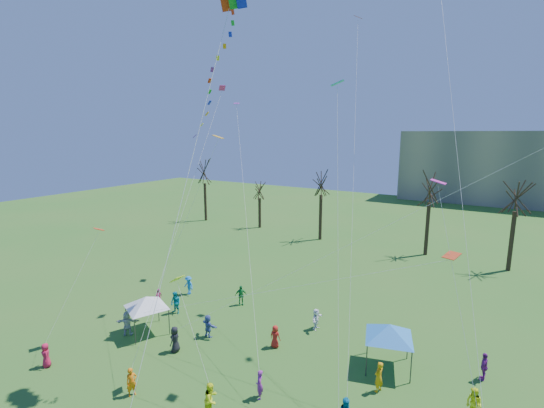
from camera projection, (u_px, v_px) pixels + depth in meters
The scene contains 6 objects.
bare_tree_row at pixel (433, 198), 44.38m from camera, with size 69.33×7.86×10.99m.
big_box_kite at pixel (218, 78), 20.85m from camera, with size 2.11×5.89×21.69m.
canopy_tent_white at pixel (146, 302), 27.74m from camera, with size 3.42×3.42×2.81m.
canopy_tent_blue at pixel (389, 331), 23.50m from camera, with size 3.77×3.77×2.94m.
festival_crowd at pixel (253, 351), 24.24m from camera, with size 25.69×14.41×1.86m.
small_kites_aloft at pixel (300, 154), 24.37m from camera, with size 26.83×19.07×32.51m.
Camera 1 is at (11.32, -11.33, 14.59)m, focal length 25.00 mm.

